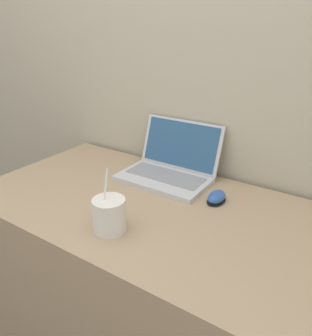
% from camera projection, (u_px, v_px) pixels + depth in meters
% --- Properties ---
extents(wall_back, '(7.00, 0.04, 2.50)m').
position_uv_depth(wall_back, '(200.00, 56.00, 1.28)').
color(wall_back, '#BCB299').
rests_on(wall_back, ground_plane).
extents(desk, '(1.27, 0.69, 0.78)m').
position_uv_depth(desk, '(146.00, 285.00, 1.33)').
color(desk, tan).
rests_on(desk, ground_plane).
extents(laptop, '(0.36, 0.29, 0.22)m').
position_uv_depth(laptop, '(170.00, 166.00, 1.35)').
color(laptop, silver).
rests_on(laptop, desk).
extents(drink_cup, '(0.10, 0.10, 0.20)m').
position_uv_depth(drink_cup, '(109.00, 214.00, 0.99)').
color(drink_cup, silver).
rests_on(drink_cup, desk).
extents(computer_mouse, '(0.06, 0.10, 0.04)m').
position_uv_depth(computer_mouse, '(217.00, 197.00, 1.17)').
color(computer_mouse, black).
rests_on(computer_mouse, desk).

